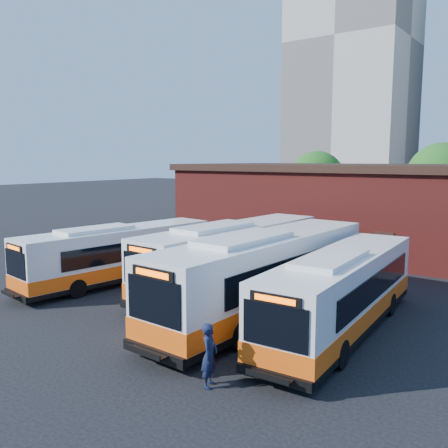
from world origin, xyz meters
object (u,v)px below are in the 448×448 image
Objects in this scene: bus_midwest at (233,258)px; bus_east at (342,295)px; transit_worker at (209,355)px; bus_mideast at (266,278)px; bus_west at (119,256)px.

bus_midwest is 7.56m from bus_east.
transit_worker is at bearing -104.75° from bus_east.
bus_mideast is at bearing -34.22° from bus_midwest.
bus_mideast is 6.90m from transit_worker.
bus_west is 0.86× the size of bus_mideast.
transit_worker is at bearing -70.69° from bus_mideast.
bus_east is (3.41, 0.15, -0.20)m from bus_mideast.
bus_midwest reaches higher than bus_west.
bus_west is 0.91× the size of bus_midwest.
transit_worker is (-1.38, -6.71, -0.51)m from bus_east.
bus_west is 6.09× the size of transit_worker.
bus_mideast reaches higher than transit_worker.
bus_east is 6.87m from transit_worker.
bus_east is (7.09, -2.63, -0.12)m from bus_midwest.
bus_mideast is 7.04× the size of transit_worker.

